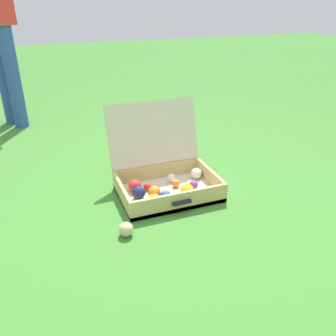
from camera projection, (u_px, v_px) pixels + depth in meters
The scene contains 3 objects.
ground_plane at pixel (164, 202), 2.05m from camera, with size 16.00×16.00×0.00m, color #3D7A2D.
open_suitcase at pixel (163, 174), 2.12m from camera, with size 0.58×0.56×0.50m.
stray_ball_on_grass at pixel (126, 229), 1.75m from camera, with size 0.07×0.07×0.07m, color #D1B784.
Camera 1 is at (-0.60, -1.64, 1.08)m, focal length 37.46 mm.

